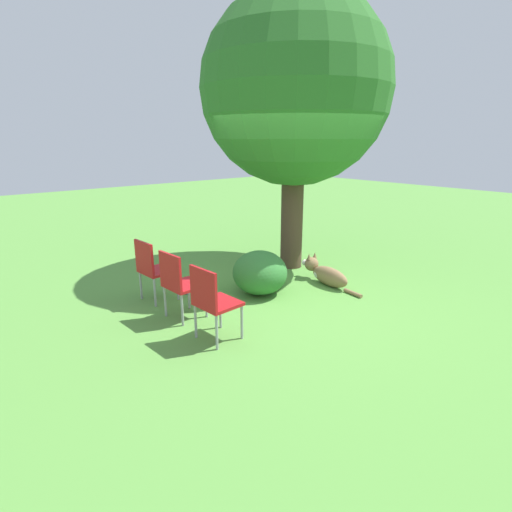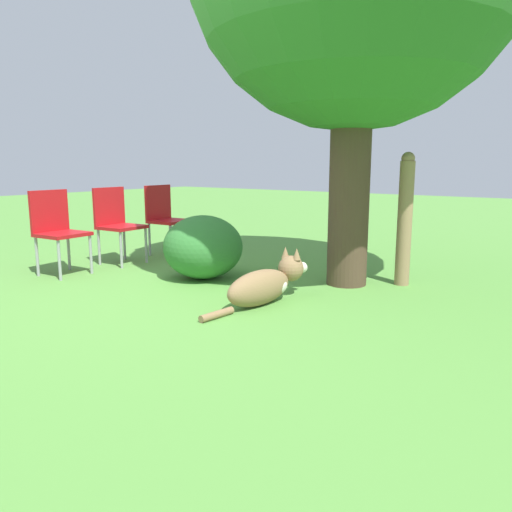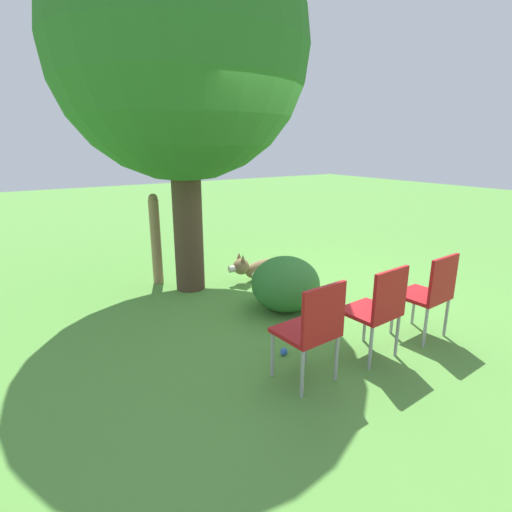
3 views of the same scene
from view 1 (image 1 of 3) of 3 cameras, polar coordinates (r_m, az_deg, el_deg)
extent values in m
plane|color=#56933D|center=(5.96, 6.37, -5.17)|extent=(30.00, 30.00, 0.00)
cylinder|color=#4C3828|center=(6.91, 5.19, 6.91)|extent=(0.38, 0.38, 2.10)
sphere|color=#2D6B28|center=(6.86, 5.62, 22.61)|extent=(3.02, 3.02, 3.02)
ellipsoid|color=olive|center=(6.25, 10.48, -2.91)|extent=(0.30, 0.72, 0.29)
ellipsoid|color=silver|center=(6.38, 9.25, -2.57)|extent=(0.22, 0.26, 0.17)
sphere|color=olive|center=(6.50, 7.95, -1.14)|extent=(0.25, 0.25, 0.23)
cylinder|color=silver|center=(6.60, 7.18, -1.00)|extent=(0.10, 0.11, 0.09)
cone|color=olive|center=(6.42, 7.59, -0.08)|extent=(0.07, 0.07, 0.10)
cone|color=olive|center=(6.50, 8.40, 0.10)|extent=(0.07, 0.07, 0.10)
cylinder|color=olive|center=(5.98, 13.67, -5.17)|extent=(0.09, 0.32, 0.06)
cylinder|color=#937551|center=(7.50, 5.85, 4.00)|extent=(0.14, 0.14, 1.17)
sphere|color=#937551|center=(7.40, 5.99, 8.57)|extent=(0.12, 0.12, 0.12)
cube|color=#B21419|center=(4.48, -5.43, -6.75)|extent=(0.45, 0.47, 0.04)
cube|color=#B21419|center=(4.28, -7.54, -4.57)|extent=(0.06, 0.44, 0.43)
cylinder|color=#99999E|center=(4.81, -5.11, -7.96)|extent=(0.03, 0.03, 0.41)
cylinder|color=#99999E|center=(4.54, -2.04, -9.40)|extent=(0.03, 0.03, 0.41)
cylinder|color=#99999E|center=(4.61, -8.62, -9.18)|extent=(0.03, 0.03, 0.41)
cylinder|color=#99999E|center=(4.34, -5.63, -10.80)|extent=(0.03, 0.03, 0.41)
cube|color=#B21419|center=(5.07, -10.14, -4.12)|extent=(0.45, 0.47, 0.04)
cube|color=#B21419|center=(4.90, -12.14, -2.10)|extent=(0.06, 0.44, 0.43)
cylinder|color=#99999E|center=(5.39, -9.58, -5.36)|extent=(0.03, 0.03, 0.41)
cylinder|color=#99999E|center=(5.10, -7.12, -6.53)|extent=(0.03, 0.03, 0.41)
cylinder|color=#99999E|center=(5.21, -12.84, -6.32)|extent=(0.03, 0.03, 0.41)
cylinder|color=#99999E|center=(4.92, -10.49, -7.61)|extent=(0.03, 0.03, 0.41)
cube|color=#B21419|center=(5.70, -13.81, -2.04)|extent=(0.45, 0.47, 0.04)
cube|color=#B21419|center=(5.54, -15.69, -0.18)|extent=(0.06, 0.44, 0.43)
cylinder|color=#99999E|center=(6.01, -13.12, -3.26)|extent=(0.03, 0.03, 0.41)
cylinder|color=#99999E|center=(5.70, -11.13, -4.21)|extent=(0.03, 0.03, 0.41)
cylinder|color=#99999E|center=(5.85, -16.13, -4.04)|extent=(0.03, 0.03, 0.41)
cylinder|color=#99999E|center=(5.53, -14.25, -5.07)|extent=(0.03, 0.03, 0.41)
sphere|color=blue|center=(5.93, -9.80, -5.10)|extent=(0.07, 0.07, 0.07)
ellipsoid|color=#337533|center=(5.79, 0.56, -2.38)|extent=(0.79, 0.79, 0.64)
camera|label=2|loc=(7.03, 45.02, 3.07)|focal=35.00mm
camera|label=3|loc=(6.82, -39.97, 10.22)|focal=28.00mm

